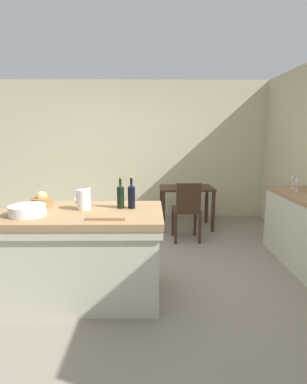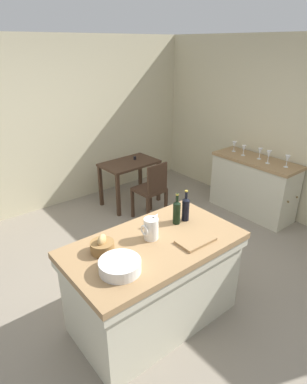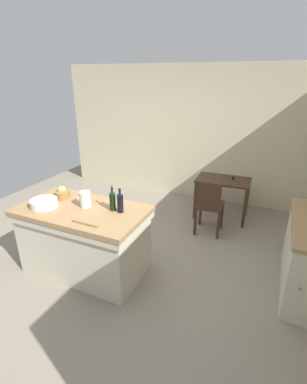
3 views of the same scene
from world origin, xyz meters
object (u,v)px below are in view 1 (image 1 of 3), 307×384
cutting_board (107,216)px  writing_desk (186,194)px  wine_bottle_amber (121,196)px  wine_glass_right (297,183)px  wooden_chair (187,209)px  wash_bowl (27,210)px  wine_glass_far_right (293,180)px  side_cabinet (304,229)px  wine_bottle_dark (131,196)px  pitcher (84,199)px  bread_basket (42,202)px  island_table (83,251)px

cutting_board → writing_desk: bearing=67.7°
wine_bottle_amber → wine_glass_right: size_ratio=1.95×
wooden_chair → cutting_board: (-0.93, -1.78, 0.40)m
wine_bottle_amber → writing_desk: bearing=66.4°
wine_bottle_amber → wash_bowl: bearing=-162.5°
wash_bowl → wine_glass_far_right: (3.07, 1.35, 0.07)m
writing_desk → wine_glass_right: 1.82m
side_cabinet → wine_bottle_dark: size_ratio=4.18×
pitcher → cutting_board: pitcher is taller
bread_basket → wine_bottle_amber: wine_bottle_amber is taller
wooden_chair → wine_bottle_amber: (-0.85, -1.44, 0.51)m
wine_bottle_dark → cutting_board: bearing=-120.3°
wooden_chair → pitcher: 1.98m
wine_bottle_dark → wine_glass_right: 2.26m
writing_desk → pitcher: size_ratio=3.84×
wash_bowl → cutting_board: bearing=-6.3°
wooden_chair → wine_glass_right: bearing=-23.0°
side_cabinet → bread_basket: 3.11m
wine_bottle_dark → wine_bottle_amber: bearing=175.7°
wooden_chair → pitcher: (-1.20, -1.49, 0.49)m
pitcher → wash_bowl: (-0.47, -0.21, -0.06)m
side_cabinet → wine_glass_right: wine_glass_right is taller
writing_desk → wine_bottle_amber: wine_bottle_amber is taller
side_cabinet → wine_glass_far_right: 0.72m
bread_basket → wine_glass_far_right: size_ratio=1.25×
cutting_board → wine_bottle_amber: size_ratio=1.07×
wine_bottle_dark → wine_glass_right: bearing=22.7°
pitcher → bread_basket: (-0.44, 0.09, -0.04)m
side_cabinet → wine_bottle_amber: (-2.22, -0.63, 0.56)m
wooden_chair → wash_bowl: size_ratio=2.81×
cutting_board → bread_basket: bearing=151.8°
wooden_chair → wine_bottle_dark: wine_bottle_dark is taller
wooden_chair → wine_bottle_dark: (-0.74, -1.45, 0.51)m
writing_desk → wine_glass_far_right: (1.33, -1.01, 0.39)m
side_cabinet → cutting_board: bearing=-157.1°
cutting_board → wine_bottle_amber: bearing=76.0°
wine_glass_far_right → cutting_board: bearing=-148.5°
wooden_chair → cutting_board: 2.05m
island_table → wooden_chair: (1.22, 1.56, 0.02)m
wine_bottle_amber → wine_glass_far_right: (2.25, 1.09, -0.01)m
side_cabinet → wooden_chair: size_ratio=1.45×
pitcher → wine_glass_far_right: pitcher is taller
wine_glass_far_right → writing_desk: bearing=142.7°
wine_glass_far_right → wine_bottle_dark: bearing=-152.9°
wooden_chair → pitcher: bearing=-128.9°
island_table → cutting_board: size_ratio=4.70×
side_cabinet → island_table: bearing=-163.9°
wine_glass_right → wine_glass_far_right: wine_glass_far_right is taller
wine_glass_far_right → wine_bottle_amber: bearing=-154.2°
wooden_chair → writing_desk: bearing=84.0°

